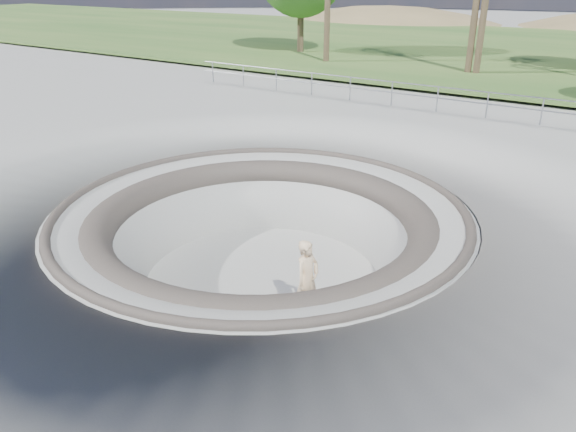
# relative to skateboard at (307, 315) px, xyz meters

# --- Properties ---
(ground) EXTENTS (180.00, 180.00, 0.00)m
(ground) POSITION_rel_skateboard_xyz_m (-1.97, 0.96, 1.84)
(ground) COLOR #9E9E99
(ground) RESTS_ON ground
(skate_bowl) EXTENTS (14.00, 14.00, 4.10)m
(skate_bowl) POSITION_rel_skateboard_xyz_m (-1.97, 0.96, 0.01)
(skate_bowl) COLOR #9E9E99
(skate_bowl) RESTS_ON ground
(grass_strip) EXTENTS (180.00, 36.00, 0.12)m
(grass_strip) POSITION_rel_skateboard_xyz_m (-1.97, 34.96, 2.06)
(grass_strip) COLOR #2A5120
(grass_strip) RESTS_ON ground
(safety_railing) EXTENTS (25.00, 0.06, 1.03)m
(safety_railing) POSITION_rel_skateboard_xyz_m (-1.97, 12.96, 2.53)
(safety_railing) COLOR gray
(safety_railing) RESTS_ON ground
(skateboard) EXTENTS (0.80, 0.37, 0.08)m
(skateboard) POSITION_rel_skateboard_xyz_m (0.00, 0.00, 0.00)
(skateboard) COLOR brown
(skateboard) RESTS_ON ground
(skater) EXTENTS (0.51, 0.72, 1.86)m
(skater) POSITION_rel_skateboard_xyz_m (0.00, -0.00, 0.95)
(skater) COLOR beige
(skater) RESTS_ON skateboard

